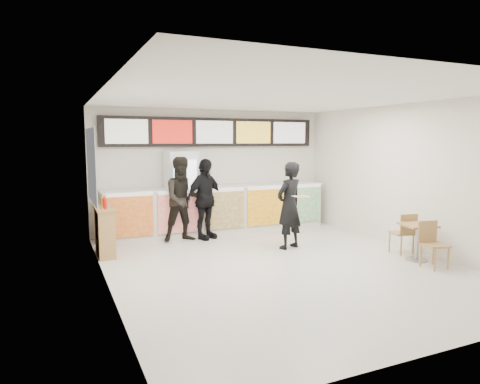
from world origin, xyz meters
TOP-DOWN VIEW (x-y plane):
  - floor at (0.00, 0.00)m, footprint 7.00×7.00m
  - ceiling at (0.00, 0.00)m, footprint 7.00×7.00m
  - wall_back at (0.00, 3.50)m, footprint 6.00×0.00m
  - wall_left at (-3.00, 0.00)m, footprint 0.00×7.00m
  - wall_right at (3.00, 0.00)m, footprint 0.00×7.00m
  - service_counter at (0.00, 3.09)m, footprint 5.56×0.77m
  - menu_board at (0.00, 3.41)m, footprint 5.50×0.14m
  - drinks_fridge at (-0.93, 3.11)m, footprint 0.70×0.67m
  - mirror_panel at (-2.99, 2.45)m, footprint 0.01×2.00m
  - customer_main at (0.76, 1.02)m, footprint 0.77×0.63m
  - customer_left at (-1.06, 2.55)m, footprint 0.93×0.73m
  - customer_mid at (-0.56, 2.55)m, footprint 1.17×0.87m
  - pizza_slice at (0.76, 0.57)m, footprint 0.36×0.36m
  - cafe_table at (2.50, -0.76)m, footprint 0.67×1.45m
  - condiment_ledge at (-2.82, 1.99)m, footprint 0.35×0.86m

SIDE VIEW (x-z plane):
  - floor at x=0.00m, z-range 0.00..0.00m
  - cafe_table at x=2.50m, z-range 0.07..0.89m
  - condiment_ledge at x=-2.82m, z-range -0.08..1.06m
  - service_counter at x=0.00m, z-range 0.00..1.14m
  - customer_main at x=0.76m, z-range 0.00..1.81m
  - customer_mid at x=-0.56m, z-range 0.00..1.84m
  - customer_left at x=-1.06m, z-range 0.00..1.89m
  - drinks_fridge at x=-0.93m, z-range 0.00..2.00m
  - pizza_slice at x=0.76m, z-range 1.15..1.17m
  - wall_back at x=0.00m, z-range -1.50..4.50m
  - wall_left at x=-3.00m, z-range -2.00..5.00m
  - wall_right at x=3.00m, z-range -2.00..5.00m
  - mirror_panel at x=-2.99m, z-range 1.00..2.50m
  - menu_board at x=0.00m, z-range 2.10..2.80m
  - ceiling at x=0.00m, z-range 3.00..3.00m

